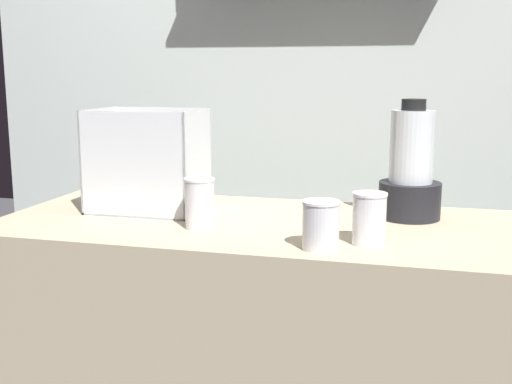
% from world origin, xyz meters
% --- Properties ---
extents(counter, '(1.40, 0.64, 0.90)m').
position_xyz_m(counter, '(0.00, 0.00, 0.45)').
color(counter, tan).
rests_on(counter, ground_plane).
extents(back_wall_unit, '(2.60, 0.24, 2.50)m').
position_xyz_m(back_wall_unit, '(0.00, 0.77, 1.27)').
color(back_wall_unit, silver).
rests_on(back_wall_unit, ground_plane).
extents(carrot_display_bin, '(0.31, 0.22, 0.29)m').
position_xyz_m(carrot_display_bin, '(-0.35, 0.06, 0.99)').
color(carrot_display_bin, white).
rests_on(carrot_display_bin, counter).
extents(blender_pitcher, '(0.17, 0.17, 0.33)m').
position_xyz_m(blender_pitcher, '(0.40, 0.15, 1.03)').
color(blender_pitcher, black).
rests_on(blender_pitcher, counter).
extents(juice_cup_pomegranate_far_left, '(0.08, 0.08, 0.13)m').
position_xyz_m(juice_cup_pomegranate_far_left, '(-0.12, -0.12, 0.96)').
color(juice_cup_pomegranate_far_left, white).
rests_on(juice_cup_pomegranate_far_left, counter).
extents(juice_cup_pomegranate_left, '(0.09, 0.09, 0.11)m').
position_xyz_m(juice_cup_pomegranate_left, '(0.21, -0.23, 0.95)').
color(juice_cup_pomegranate_left, white).
rests_on(juice_cup_pomegranate_left, counter).
extents(juice_cup_carrot_middle, '(0.08, 0.08, 0.12)m').
position_xyz_m(juice_cup_carrot_middle, '(0.32, -0.16, 0.95)').
color(juice_cup_carrot_middle, white).
rests_on(juice_cup_carrot_middle, counter).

